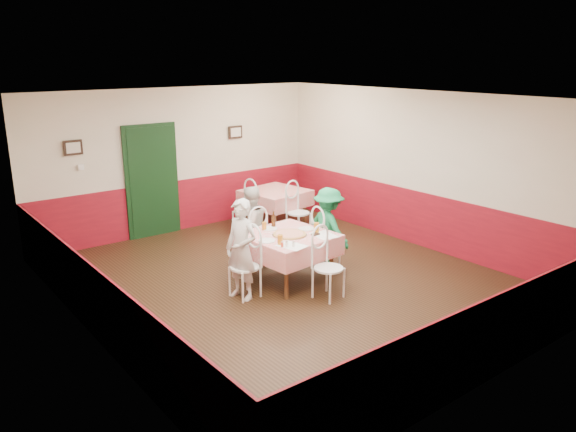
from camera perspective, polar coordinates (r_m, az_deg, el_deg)
floor at (r=8.75m, az=0.01°, el=-6.67°), size 7.00×7.00×0.00m
ceiling at (r=8.10m, az=0.01°, el=11.94°), size 7.00×7.00×0.00m
back_wall at (r=11.22m, az=-11.07°, el=5.58°), size 6.00×0.10×2.80m
front_wall at (r=6.06m, az=20.82°, el=-4.10°), size 6.00×0.10×2.80m
left_wall at (r=6.96m, az=-19.91°, el=-1.47°), size 0.10×7.00×2.80m
right_wall at (r=10.38m, az=13.24°, el=4.62°), size 0.10×7.00×2.80m
wainscot_back at (r=11.40m, az=-10.80°, el=1.12°), size 6.00×0.03×1.00m
wainscot_front at (r=6.42m, az=19.90°, el=-11.65°), size 6.00×0.03×1.00m
wainscot_left at (r=7.27m, az=-19.13°, el=-8.24°), size 0.03×7.00×1.00m
wainscot_right at (r=10.58m, az=12.88°, el=-0.17°), size 0.03×7.00×1.00m
door at (r=11.00m, az=-13.64°, el=3.35°), size 0.96×0.06×2.10m
picture_left at (r=10.37m, az=-21.00°, el=6.50°), size 0.32×0.03×0.26m
picture_right at (r=11.75m, az=-5.37°, el=8.48°), size 0.32×0.03×0.26m
thermostat at (r=10.46m, az=-20.29°, el=4.69°), size 0.10×0.03×0.10m
main_table at (r=8.64m, az=0.00°, el=-4.31°), size 1.33×1.33×0.77m
second_table at (r=11.40m, az=-1.30°, el=0.75°), size 1.27×1.27×0.77m
chair_left at (r=8.09m, az=-4.42°, el=-5.22°), size 0.44×0.44×0.90m
chair_right at (r=9.18m, az=3.88°, el=-2.60°), size 0.46×0.46×0.90m
chair_far at (r=9.22m, az=-3.61°, el=-2.52°), size 0.43×0.43×0.90m
chair_near at (r=8.05m, az=4.15°, el=-5.33°), size 0.48×0.48×0.90m
chair_second_a at (r=10.97m, az=-4.45°, el=0.49°), size 0.47×0.47×0.90m
chair_second_b at (r=10.81m, az=1.07°, el=0.31°), size 0.47×0.47×0.90m
pizza at (r=8.48m, az=0.16°, el=-1.84°), size 0.54×0.54×0.03m
plate_left at (r=8.21m, az=-2.18°, el=-2.52°), size 0.27×0.27×0.01m
plate_right at (r=8.77m, az=1.87°, el=-1.29°), size 0.27×0.27×0.01m
plate_far at (r=8.78m, az=-1.89°, el=-1.28°), size 0.27×0.27×0.01m
glass_a at (r=8.04m, az=-0.80°, el=-2.42°), size 0.08×0.08×0.14m
glass_b at (r=8.60m, az=2.91°, el=-1.18°), size 0.09×0.09×0.15m
glass_c at (r=8.71m, az=-2.43°, el=-1.03°), size 0.08×0.08×0.13m
beer_bottle at (r=8.84m, az=-1.48°, el=-0.41°), size 0.07×0.07×0.24m
shaker_a at (r=7.95m, az=-0.13°, el=-2.84°), size 0.04×0.04×0.09m
shaker_b at (r=7.94m, az=0.55°, el=-2.87°), size 0.04×0.04×0.09m
shaker_c at (r=7.94m, az=-0.59°, el=-2.88°), size 0.04×0.04×0.09m
menu_left at (r=8.01m, az=0.39°, el=-3.04°), size 0.38×0.46×0.00m
menu_right at (r=8.49m, az=3.69°, el=-1.95°), size 0.35×0.43×0.00m
wallet at (r=8.49m, az=2.79°, el=-1.86°), size 0.12×0.10×0.02m
diner_left at (r=7.97m, az=-4.74°, el=-3.42°), size 0.47×0.61×1.46m
diner_far at (r=9.19m, az=-3.83°, el=-1.12°), size 0.72×0.59×1.35m
diner_right at (r=9.15m, az=4.12°, el=-1.23°), size 0.50×0.87×1.34m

